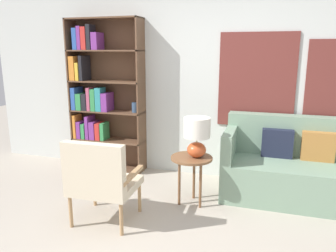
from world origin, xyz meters
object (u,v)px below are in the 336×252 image
object	(u,v)px
armchair	(100,177)
side_table	(192,163)
bookshelf	(97,99)
table_lamp	(197,134)
couch	(296,168)

from	to	relation	value
armchair	side_table	distance (m)	1.03
bookshelf	table_lamp	distance (m)	1.81
side_table	couch	bearing A→B (deg)	25.18
bookshelf	couch	world-z (taller)	bookshelf
bookshelf	couch	bearing A→B (deg)	-5.01
armchair	table_lamp	size ratio (longest dim) A/B	1.98
bookshelf	side_table	xyz separation A→B (m)	(1.58, -0.77, -0.54)
armchair	couch	bearing A→B (deg)	33.59
side_table	armchair	bearing A→B (deg)	-136.19
bookshelf	table_lamp	xyz separation A→B (m)	(1.63, -0.76, -0.20)
armchair	table_lamp	bearing A→B (deg)	42.44
bookshelf	armchair	distance (m)	1.78
table_lamp	side_table	bearing A→B (deg)	-165.40
couch	side_table	world-z (taller)	couch
bookshelf	table_lamp	world-z (taller)	bookshelf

